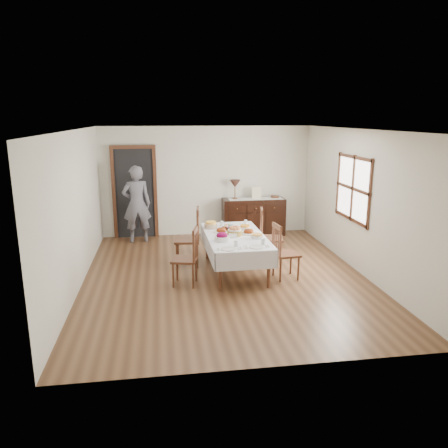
{
  "coord_description": "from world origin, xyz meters",
  "views": [
    {
      "loc": [
        -1.1,
        -7.37,
        2.82
      ],
      "look_at": [
        0.0,
        0.1,
        0.95
      ],
      "focal_mm": 35.0,
      "sensor_mm": 36.0,
      "label": 1
    }
  ],
  "objects": [
    {
      "name": "sideboard",
      "position": [
        1.11,
        2.72,
        0.45
      ],
      "size": [
        1.49,
        0.54,
        0.89
      ],
      "color": "black",
      "rests_on": "ground"
    },
    {
      "name": "ham_platter_b",
      "position": [
        0.49,
        0.27,
        0.74
      ],
      "size": [
        0.33,
        0.33,
        0.11
      ],
      "color": "silver",
      "rests_on": "dining_table"
    },
    {
      "name": "table_lamp",
      "position": [
        0.65,
        2.74,
        1.25
      ],
      "size": [
        0.26,
        0.26,
        0.46
      ],
      "color": "brown",
      "rests_on": "sideboard"
    },
    {
      "name": "beet_bowl",
      "position": [
        -0.07,
        -0.13,
        0.77
      ],
      "size": [
        0.27,
        0.27,
        0.15
      ],
      "color": "silver",
      "rests_on": "dining_table"
    },
    {
      "name": "runner",
      "position": [
        1.15,
        2.71,
        0.9
      ],
      "size": [
        1.3,
        0.35,
        0.01
      ],
      "color": "silver",
      "rests_on": "sideboard"
    },
    {
      "name": "casserole_dish",
      "position": [
        0.57,
        -0.04,
        0.74
      ],
      "size": [
        0.22,
        0.22,
        0.07
      ],
      "color": "silver",
      "rests_on": "dining_table"
    },
    {
      "name": "glass_far_a",
      "position": [
        0.08,
        0.9,
        0.76
      ],
      "size": [
        0.06,
        0.06,
        0.1
      ],
      "color": "silver",
      "rests_on": "dining_table"
    },
    {
      "name": "chair_left_far",
      "position": [
        -0.57,
        0.7,
        0.57
      ],
      "size": [
        0.52,
        0.52,
        1.13
      ],
      "rotation": [
        0.0,
        0.0,
        -1.67
      ],
      "color": "#502B1B",
      "rests_on": "ground"
    },
    {
      "name": "pineapple_bowl",
      "position": [
        -0.16,
        0.79,
        0.77
      ],
      "size": [
        0.25,
        0.25,
        0.13
      ],
      "color": "#CAAC89",
      "rests_on": "dining_table"
    },
    {
      "name": "chair_right_near",
      "position": [
        1.01,
        -0.25,
        0.51
      ],
      "size": [
        0.46,
        0.46,
        1.0
      ],
      "rotation": [
        0.0,
        0.0,
        1.68
      ],
      "color": "#502B1B",
      "rests_on": "ground"
    },
    {
      "name": "room_shell",
      "position": [
        -0.15,
        0.42,
        1.64
      ],
      "size": [
        5.02,
        6.02,
        2.65
      ],
      "color": "white",
      "rests_on": "ground"
    },
    {
      "name": "chair_right_far",
      "position": [
        0.97,
        0.69,
        0.54
      ],
      "size": [
        0.53,
        0.53,
        1.08
      ],
      "rotation": [
        0.0,
        0.0,
        1.36
      ],
      "color": "#502B1B",
      "rests_on": "ground"
    },
    {
      "name": "bread_basket",
      "position": [
        0.21,
        0.19,
        0.78
      ],
      "size": [
        0.27,
        0.27,
        0.17
      ],
      "color": "olive",
      "rests_on": "dining_table"
    },
    {
      "name": "person",
      "position": [
        -1.65,
        2.53,
        0.94
      ],
      "size": [
        0.63,
        0.44,
        1.88
      ],
      "primitive_type": "imported",
      "rotation": [
        0.0,
        0.0,
        3.26
      ],
      "color": "slate",
      "rests_on": "ground"
    },
    {
      "name": "carrot_bowl",
      "position": [
        0.48,
        0.58,
        0.75
      ],
      "size": [
        0.2,
        0.2,
        0.09
      ],
      "color": "silver",
      "rests_on": "dining_table"
    },
    {
      "name": "dining_table",
      "position": [
        0.22,
        0.21,
        0.62
      ],
      "size": [
        1.07,
        2.07,
        0.71
      ],
      "rotation": [
        0.0,
        0.0,
        0.01
      ],
      "color": "silver",
      "rests_on": "ground"
    },
    {
      "name": "picture_frame",
      "position": [
        1.17,
        2.7,
        1.03
      ],
      "size": [
        0.22,
        0.08,
        0.28
      ],
      "color": "beige",
      "rests_on": "sideboard"
    },
    {
      "name": "setting_left",
      "position": [
        0.01,
        -0.59,
        0.73
      ],
      "size": [
        0.42,
        0.31,
        0.1
      ],
      "color": "silver",
      "rests_on": "dining_table"
    },
    {
      "name": "butter_dish",
      "position": [
        0.15,
        0.04,
        0.74
      ],
      "size": [
        0.14,
        0.09,
        0.07
      ],
      "color": "silver",
      "rests_on": "dining_table"
    },
    {
      "name": "deco_bowl",
      "position": [
        1.64,
        2.75,
        0.92
      ],
      "size": [
        0.2,
        0.2,
        0.06
      ],
      "color": "#502B1B",
      "rests_on": "sideboard"
    },
    {
      "name": "glass_far_b",
      "position": [
        0.56,
        0.92,
        0.76
      ],
      "size": [
        0.06,
        0.06,
        0.11
      ],
      "color": "silver",
      "rests_on": "dining_table"
    },
    {
      "name": "egg_basket",
      "position": [
        0.17,
        0.61,
        0.74
      ],
      "size": [
        0.29,
        0.29,
        0.1
      ],
      "color": "black",
      "rests_on": "dining_table"
    },
    {
      "name": "ham_platter_a",
      "position": [
        0.0,
        0.44,
        0.74
      ],
      "size": [
        0.3,
        0.3,
        0.11
      ],
      "color": "silver",
      "rests_on": "dining_table"
    },
    {
      "name": "chair_left_near",
      "position": [
        -0.68,
        -0.3,
        0.51
      ],
      "size": [
        0.5,
        0.5,
        1.0
      ],
      "rotation": [
        0.0,
        0.0,
        -1.81
      ],
      "color": "#502B1B",
      "rests_on": "ground"
    },
    {
      "name": "setting_right",
      "position": [
        0.49,
        -0.54,
        0.73
      ],
      "size": [
        0.42,
        0.31,
        0.1
      ],
      "color": "silver",
      "rests_on": "dining_table"
    },
    {
      "name": "ground",
      "position": [
        0.0,
        0.0,
        0.0
      ],
      "size": [
        6.0,
        6.0,
        0.0
      ],
      "primitive_type": "plane",
      "color": "brown"
    }
  ]
}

